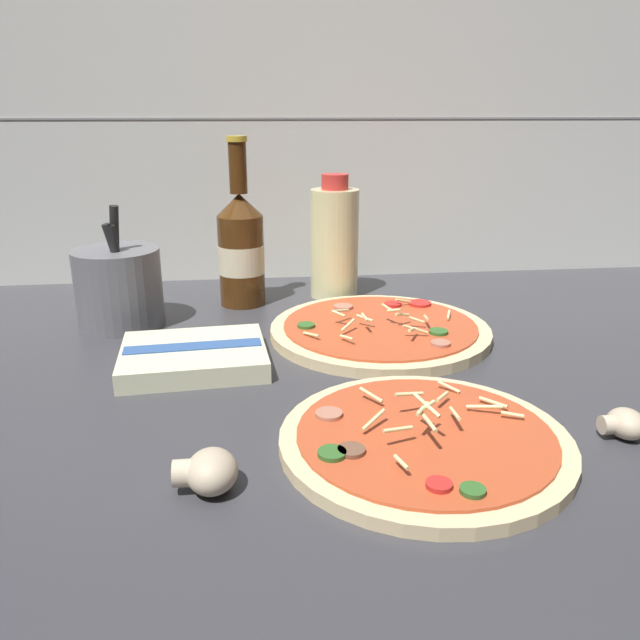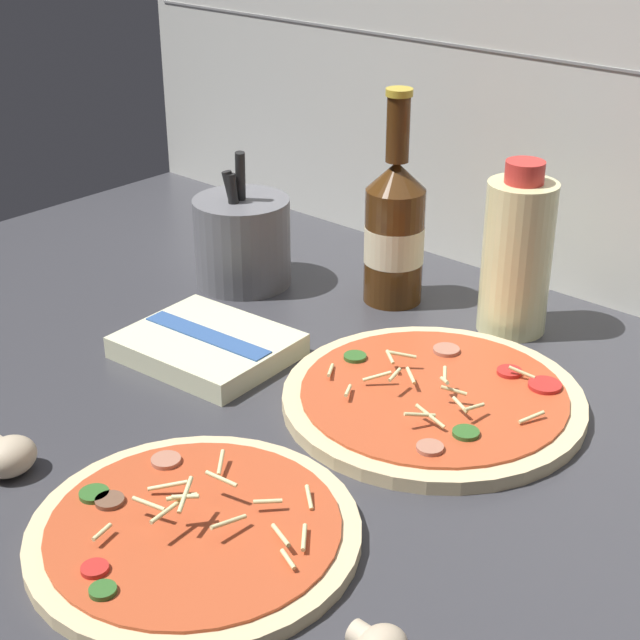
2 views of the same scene
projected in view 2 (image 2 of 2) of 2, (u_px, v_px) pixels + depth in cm
name	position (u px, v px, depth cm)	size (l,w,h in cm)	color
counter_slab	(371.00, 486.00, 85.76)	(160.00, 90.00, 2.50)	#38383D
pizza_near	(194.00, 532.00, 76.90)	(26.37, 26.37, 5.16)	beige
pizza_far	(433.00, 399.00, 95.17)	(29.42, 29.42, 4.26)	beige
beer_bottle	(394.00, 229.00, 113.89)	(7.06, 7.06, 25.33)	#47280F
oil_bottle	(517.00, 255.00, 106.87)	(7.65, 7.65, 19.50)	beige
mushroom_left	(8.00, 455.00, 84.76)	(5.13, 4.89, 3.42)	beige
utensil_crock	(242.00, 241.00, 119.97)	(11.81, 11.81, 16.92)	slate
dish_towel	(207.00, 346.00, 104.33)	(17.84, 15.21, 2.56)	beige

